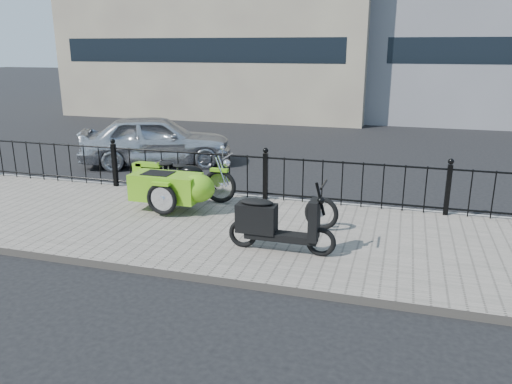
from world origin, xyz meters
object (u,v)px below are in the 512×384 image
(scooter, at_px, (274,223))
(sedan_car, at_px, (156,140))
(motorcycle_sidecar, at_px, (178,185))
(spare_tire, at_px, (321,213))

(scooter, xyz_separation_m, sedan_car, (-4.70, 5.24, 0.13))
(scooter, bearing_deg, motorcycle_sidecar, 147.40)
(scooter, xyz_separation_m, spare_tire, (0.55, 1.11, -0.15))
(motorcycle_sidecar, bearing_deg, spare_tire, -7.02)
(sedan_car, bearing_deg, spare_tire, -152.04)
(scooter, height_order, sedan_car, sedan_car)
(scooter, distance_m, sedan_car, 7.04)
(sedan_car, bearing_deg, scooter, -161.96)
(motorcycle_sidecar, relative_size, spare_tire, 3.86)
(motorcycle_sidecar, height_order, spare_tire, motorcycle_sidecar)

